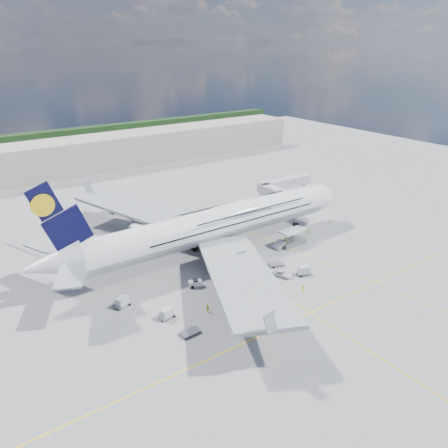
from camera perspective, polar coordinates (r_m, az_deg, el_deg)
ground at (r=93.35m, az=2.42°, el=-5.83°), size 300.00×300.00×0.00m
taxi_line_main at (r=93.34m, az=2.42°, el=-5.83°), size 0.25×220.00×0.01m
taxi_line_cross at (r=80.72m, az=11.22°, el=-11.27°), size 120.00×0.25×0.01m
taxi_line_diag at (r=108.23m, az=5.12°, el=-1.72°), size 14.16×99.06×0.01m
airliner at (r=97.85m, az=-0.93°, el=0.03°), size 77.26×79.15×23.71m
jet_bridge at (r=123.26m, az=7.64°, el=4.65°), size 18.80×12.10×8.50m
cargo_loader at (r=104.69m, az=8.82°, el=-2.03°), size 8.53×3.20×3.67m
terminal at (r=171.98m, az=-17.30°, el=8.68°), size 180.00×16.00×12.00m
tree_line at (r=227.54m, az=-11.30°, el=11.95°), size 160.00×6.00×8.00m
dolly_row_a at (r=74.21m, az=-4.46°, el=-13.88°), size 3.41×1.88×0.49m
dolly_row_b at (r=77.98m, az=-7.50°, el=-11.47°), size 3.19×2.25×1.82m
dolly_row_c at (r=85.03m, az=2.14°, el=-8.61°), size 3.55×2.36×0.48m
dolly_back at (r=82.46m, az=-13.21°, el=-9.83°), size 3.39×2.81×1.90m
dolly_nose_far at (r=91.94m, az=10.39°, el=-5.98°), size 3.31×2.39×1.88m
dolly_nose_near at (r=94.90m, az=6.87°, el=-5.22°), size 3.83×2.95×0.50m
baggage_tug at (r=86.71m, az=-3.79°, el=-7.73°), size 2.81×2.05×1.60m
catering_truck_inner at (r=107.12m, az=-10.34°, el=-1.04°), size 8.15×5.19×4.51m
catering_truck_outer at (r=126.73m, az=-13.58°, el=2.27°), size 6.52×3.06×3.77m
service_van at (r=90.83m, az=7.53°, el=-6.45°), size 3.46×4.79×1.21m
crew_nose at (r=117.52m, az=13.63°, el=0.14°), size 0.69×0.64×1.58m
crew_loader at (r=111.05m, az=10.95°, el=-0.99°), size 0.88×0.78×1.49m
crew_wing at (r=79.01m, az=-2.14°, el=-10.93°), size 0.44×0.95×1.59m
crew_van at (r=104.43m, az=8.02°, el=-2.25°), size 1.05×1.05×1.85m
crew_tug at (r=85.41m, az=10.34°, el=-8.41°), size 1.39×1.10×1.88m
cone_nose at (r=122.69m, az=8.95°, el=1.24°), size 0.49×0.49×0.63m
cone_wing_left_inner at (r=107.65m, az=-7.51°, el=-1.83°), size 0.40×0.40×0.50m
cone_wing_left_outer at (r=119.87m, az=-11.62°, el=0.50°), size 0.43×0.43×0.55m
cone_wing_right_inner at (r=92.42m, az=0.76°, el=-5.95°), size 0.42×0.42×0.53m
cone_wing_right_outer at (r=74.87m, az=7.68°, el=-13.79°), size 0.40×0.40×0.51m
cone_tail at (r=93.45m, az=-18.16°, el=-6.83°), size 0.44×0.44×0.56m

